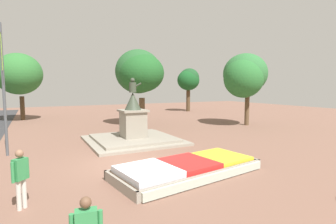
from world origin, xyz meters
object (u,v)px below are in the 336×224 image
Objects in this scene: statue_monument at (133,131)px; banner_pole at (3,83)px; pedestrian_near_planter at (21,175)px; flower_planter at (187,168)px.

banner_pole is at bearing -177.14° from statue_monument.
pedestrian_near_planter is (-6.00, -7.34, 0.31)m from statue_monument.
pedestrian_near_planter is at bearing -129.27° from statue_monument.
statue_monument is 7.49m from banner_pole.
flower_planter is at bearing -92.24° from statue_monument.
flower_planter is 1.13× the size of statue_monument.
statue_monument is 3.25× the size of pedestrian_near_planter.
flower_planter is 7.00m from statue_monument.
pedestrian_near_planter reaches higher than flower_planter.
banner_pole is (-6.59, 6.64, 3.43)m from flower_planter.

